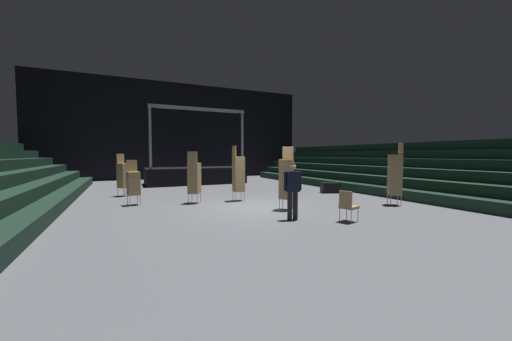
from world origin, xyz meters
The scene contains 13 objects.
ground_plane centered at (0.00, 0.00, -0.05)m, with size 22.00×30.00×0.10m, color #515459.
arena_end_wall centered at (0.00, 15.00, 4.00)m, with size 22.00×0.30×8.00m, color black.
bleacher_bank_right centered at (8.75, 1.00, 1.35)m, with size 4.50×24.00×2.70m.
stage_riser centered at (0.00, 9.93, 0.63)m, with size 6.55×2.91×5.07m.
man_with_tie centered at (0.11, -2.34, 1.01)m, with size 0.57×0.32×1.78m.
chair_stack_front_left centered at (-0.05, 1.76, 1.19)m, with size 0.45×0.45×2.39m.
chair_stack_front_right centered at (-4.22, 2.53, 0.90)m, with size 0.52×0.52×1.79m.
chair_stack_mid_left centered at (-1.92, 1.96, 1.07)m, with size 0.61×0.61×2.14m.
chair_stack_mid_right centered at (5.18, -1.87, 1.24)m, with size 0.61×0.61×2.48m.
chair_stack_mid_centre centered at (-4.56, 5.41, 1.03)m, with size 0.62×0.62×2.05m.
chair_stack_rear_left centered at (0.77, -0.87, 1.15)m, with size 0.62×0.62×2.31m.
equipment_road_case centered at (5.29, 2.13, 0.27)m, with size 0.90×0.60×0.53m, color black.
loose_chair_near_man centered at (1.44, -3.27, 0.53)m, with size 0.54×0.54×0.95m.
Camera 1 is at (-4.59, -9.68, 2.01)m, focal length 19.95 mm.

